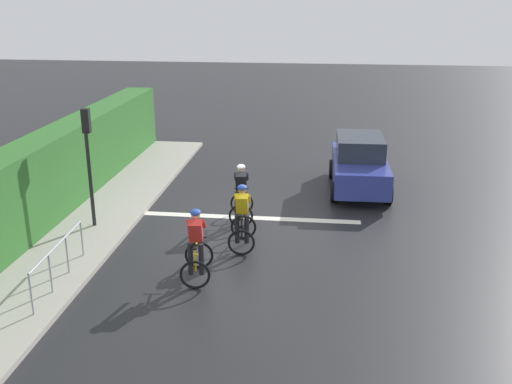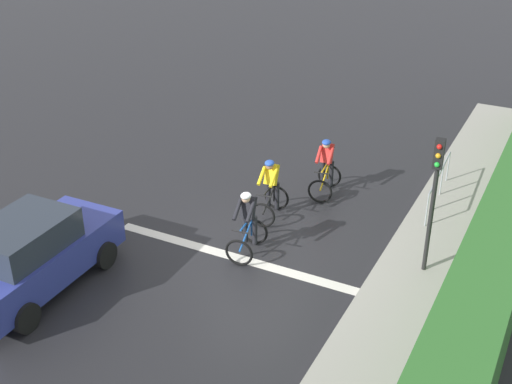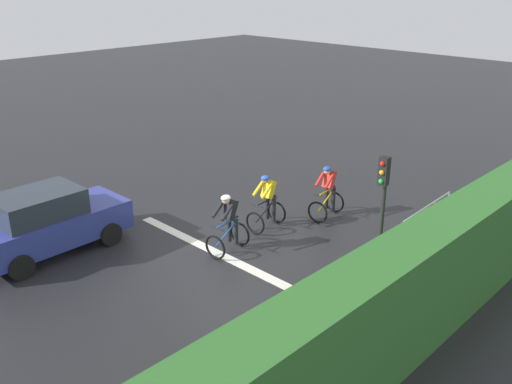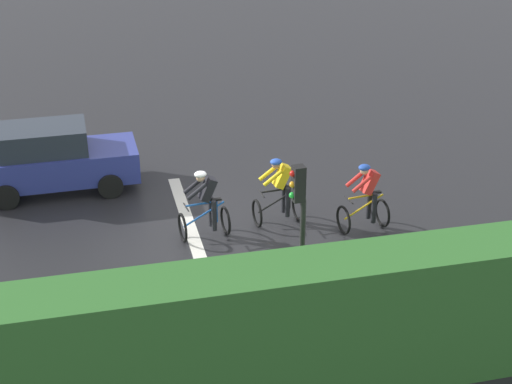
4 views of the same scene
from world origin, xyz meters
TOP-DOWN VIEW (x-y plane):
  - ground_plane at (0.00, 0.00)m, footprint 80.00×80.00m
  - sidewalk_kerb at (4.20, 2.00)m, footprint 2.80×21.28m
  - stone_wall_low at (5.10, 2.00)m, footprint 0.44×21.28m
  - hedge_wall at (5.40, 2.00)m, footprint 1.10×21.28m
  - road_marking_stop_line at (0.00, -0.36)m, footprint 7.00×0.30m
  - cyclist_lead at (0.38, 3.60)m, footprint 0.81×1.16m
  - cyclist_second at (-0.40, 1.74)m, footprint 0.77×1.13m
  - cyclist_mid at (-0.11, -0.07)m, footprint 0.80×1.15m
  - car_navy at (-3.55, -3.41)m, footprint 1.94×4.13m
  - traffic_light_near_crossing at (3.84, 0.94)m, footprint 0.22×0.31m
  - pedestrian_railing_kerbside at (3.30, 4.32)m, footprint 0.16×2.84m

SIDE VIEW (x-z plane):
  - ground_plane at x=0.00m, z-range 0.00..0.00m
  - road_marking_stop_line at x=0.00m, z-range 0.00..0.01m
  - sidewalk_kerb at x=4.20m, z-range 0.00..0.12m
  - stone_wall_low at x=5.10m, z-range 0.00..0.65m
  - pedestrian_railing_kerbside at x=3.30m, z-range 0.25..1.27m
  - cyclist_lead at x=0.38m, z-range -0.03..1.63m
  - cyclist_second at x=-0.40m, z-range -0.03..1.63m
  - cyclist_mid at x=-0.11m, z-range -0.03..1.63m
  - car_navy at x=-3.55m, z-range -0.01..1.75m
  - hedge_wall at x=5.40m, z-range 0.00..2.41m
  - traffic_light_near_crossing at x=3.84m, z-range 0.55..3.89m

